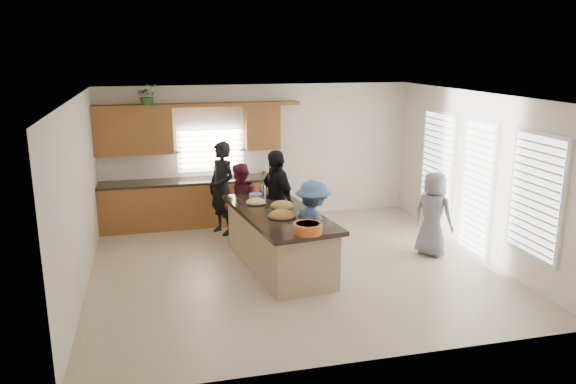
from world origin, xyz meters
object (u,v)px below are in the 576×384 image
object	(u,v)px
island	(279,241)
woman_left_mid	(241,203)
woman_left_back	(222,188)
woman_right_front	(433,214)
woman_right_back	(313,228)
woman_left_front	(276,200)
salad_bowl	(308,228)

from	to	relation	value
island	woman_left_mid	bearing A→B (deg)	97.69
woman_left_back	island	bearing A→B (deg)	-11.39
island	woman_right_front	world-z (taller)	woman_right_front
woman_left_mid	woman_right_back	size ratio (longest dim) A/B	0.97
woman_right_back	woman_right_front	distance (m)	2.27
woman_right_back	woman_left_back	bearing A→B (deg)	-4.27
woman_left_back	woman_right_front	distance (m)	3.96
woman_right_front	woman_left_front	bearing A→B (deg)	39.28
woman_left_mid	woman_right_front	xyz separation A→B (m)	(3.11, -1.50, 0.00)
salad_bowl	woman_left_front	world-z (taller)	woman_left_front
woman_left_back	woman_left_front	world-z (taller)	woman_left_front
woman_left_front	woman_left_mid	bearing A→B (deg)	-151.51
salad_bowl	woman_left_back	size ratio (longest dim) A/B	0.23
salad_bowl	woman_right_front	distance (m)	2.79
salad_bowl	woman_right_front	bearing A→B (deg)	23.13
salad_bowl	woman_right_back	size ratio (longest dim) A/B	0.27
woman_left_mid	woman_right_back	xyz separation A→B (m)	(0.86, -1.80, 0.02)
island	woman_left_front	distance (m)	0.98
woman_left_mid	woman_right_front	bearing A→B (deg)	53.30
woman_left_mid	woman_left_front	size ratio (longest dim) A/B	0.82
woman_left_front	woman_right_front	world-z (taller)	woman_left_front
island	woman_right_back	distance (m)	0.68
salad_bowl	island	bearing A→B (deg)	97.50
island	woman_right_front	bearing A→B (deg)	-9.73
island	woman_left_mid	world-z (taller)	woman_left_mid
woman_right_front	woman_left_back	bearing A→B (deg)	28.15
woman_left_front	woman_right_back	world-z (taller)	woman_left_front
woman_left_back	woman_left_mid	world-z (taller)	woman_left_back
woman_right_front	island	bearing A→B (deg)	57.74
salad_bowl	woman_left_mid	size ratio (longest dim) A/B	0.28
island	woman_left_mid	distance (m)	1.50
woman_left_front	woman_right_front	distance (m)	2.74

